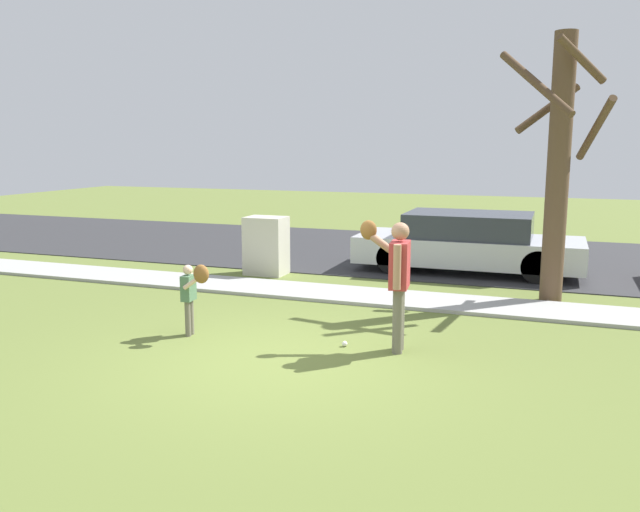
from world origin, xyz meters
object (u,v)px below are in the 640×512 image
(street_tree_near, at_px, (559,161))
(baseball, at_px, (345,344))
(person_adult, at_px, (396,272))
(parked_sedan_silver, at_px, (468,243))
(utility_cabinet, at_px, (266,246))
(person_child, at_px, (192,289))

(street_tree_near, bearing_deg, baseball, -124.90)
(person_adult, height_order, parked_sedan_silver, person_adult)
(utility_cabinet, xyz_separation_m, street_tree_near, (5.55, -0.45, 1.79))
(person_adult, relative_size, person_child, 1.60)
(baseball, bearing_deg, street_tree_near, 55.10)
(utility_cabinet, relative_size, parked_sedan_silver, 0.26)
(person_adult, bearing_deg, baseball, -0.36)
(baseball, xyz_separation_m, utility_cabinet, (-3.02, 4.09, 0.56))
(person_adult, bearing_deg, parked_sedan_silver, -97.81)
(person_child, bearing_deg, person_adult, 1.14)
(baseball, xyz_separation_m, street_tree_near, (2.54, 3.64, 2.35))
(baseball, bearing_deg, person_adult, 5.53)
(parked_sedan_silver, bearing_deg, street_tree_near, -51.62)
(utility_cabinet, distance_m, parked_sedan_silver, 4.22)
(parked_sedan_silver, bearing_deg, person_adult, -91.92)
(person_adult, relative_size, street_tree_near, 0.38)
(utility_cabinet, distance_m, street_tree_near, 5.85)
(person_child, xyz_separation_m, baseball, (2.13, 0.28, -0.64))
(person_adult, bearing_deg, utility_cabinet, -53.45)
(person_adult, height_order, baseball, person_adult)
(person_child, distance_m, parked_sedan_silver, 6.74)
(street_tree_near, bearing_deg, person_child, -140.00)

